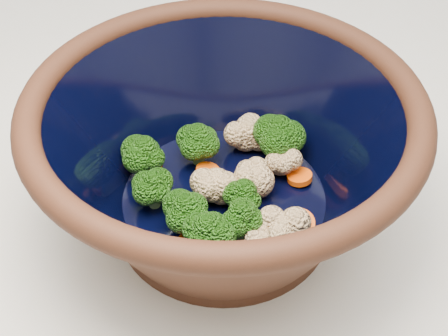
{
  "coord_description": "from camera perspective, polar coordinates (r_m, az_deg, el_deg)",
  "views": [
    {
      "loc": [
        0.16,
        -0.45,
        1.37
      ],
      "look_at": [
        -0.06,
        -0.08,
        0.97
      ],
      "focal_mm": 50.0,
      "sensor_mm": 36.0,
      "label": 1
    }
  ],
  "objects": [
    {
      "name": "mixing_bowl",
      "position": [
        0.57,
        -0.0,
        1.1
      ],
      "size": [
        0.38,
        0.38,
        0.16
      ],
      "rotation": [
        0.0,
        0.0,
        -0.13
      ],
      "color": "black",
      "rests_on": "counter"
    },
    {
      "name": "vegetable_pile",
      "position": [
        0.59,
        0.21,
        -0.85
      ],
      "size": [
        0.2,
        0.19,
        0.06
      ],
      "color": "#608442",
      "rests_on": "mixing_bowl"
    }
  ]
}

